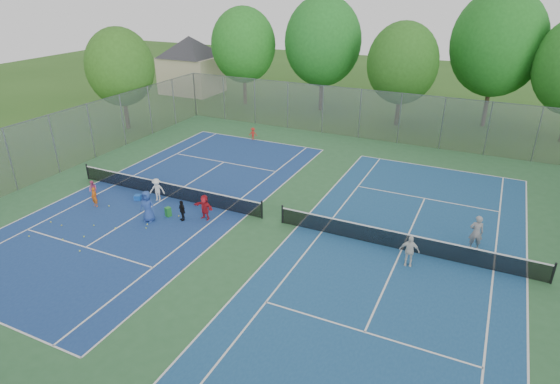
% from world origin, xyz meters
% --- Properties ---
extents(ground, '(120.00, 120.00, 0.00)m').
position_xyz_m(ground, '(0.00, 0.00, 0.00)').
color(ground, '#2C571B').
rests_on(ground, ground).
extents(court_pad, '(32.00, 32.00, 0.01)m').
position_xyz_m(court_pad, '(0.00, 0.00, 0.01)').
color(court_pad, '#2E6236').
rests_on(court_pad, ground).
extents(court_left, '(10.97, 23.77, 0.01)m').
position_xyz_m(court_left, '(-7.00, 0.00, 0.02)').
color(court_left, navy).
rests_on(court_left, court_pad).
extents(court_right, '(10.97, 23.77, 0.01)m').
position_xyz_m(court_right, '(7.00, 0.00, 0.02)').
color(court_right, navy).
rests_on(court_right, court_pad).
extents(net_left, '(12.87, 0.10, 0.91)m').
position_xyz_m(net_left, '(-7.00, 0.00, 0.46)').
color(net_left, black).
rests_on(net_left, ground).
extents(net_right, '(12.87, 0.10, 0.91)m').
position_xyz_m(net_right, '(7.00, 0.00, 0.46)').
color(net_right, black).
rests_on(net_right, ground).
extents(fence_north, '(32.00, 0.10, 4.00)m').
position_xyz_m(fence_north, '(0.00, 16.00, 2.00)').
color(fence_north, gray).
rests_on(fence_north, ground).
extents(fence_west, '(0.10, 32.00, 4.00)m').
position_xyz_m(fence_west, '(-16.00, 0.00, 2.00)').
color(fence_west, gray).
rests_on(fence_west, ground).
extents(house, '(11.03, 11.03, 7.30)m').
position_xyz_m(house, '(-22.00, 24.00, 4.21)').
color(house, '#B7A88C').
rests_on(house, ground).
extents(tree_nw, '(6.40, 6.40, 9.58)m').
position_xyz_m(tree_nw, '(-14.00, 22.00, 5.89)').
color(tree_nw, '#443326').
rests_on(tree_nw, ground).
extents(tree_nl, '(7.20, 7.20, 10.69)m').
position_xyz_m(tree_nl, '(-6.00, 23.00, 6.54)').
color(tree_nl, '#443326').
rests_on(tree_nl, ground).
extents(tree_nc, '(6.00, 6.00, 8.85)m').
position_xyz_m(tree_nc, '(2.00, 21.00, 5.39)').
color(tree_nc, '#443326').
rests_on(tree_nc, ground).
extents(tree_nr, '(7.60, 7.60, 11.42)m').
position_xyz_m(tree_nr, '(9.00, 24.00, 7.04)').
color(tree_nr, '#443326').
rests_on(tree_nr, ground).
extents(tree_side_w, '(5.60, 5.60, 8.47)m').
position_xyz_m(tree_side_w, '(-19.00, 10.00, 5.24)').
color(tree_side_w, '#443326').
rests_on(tree_side_w, ground).
extents(ball_crate, '(0.47, 0.47, 0.31)m').
position_xyz_m(ball_crate, '(-8.35, -1.07, 0.16)').
color(ball_crate, blue).
rests_on(ball_crate, ground).
extents(ball_hopper, '(0.35, 0.35, 0.54)m').
position_xyz_m(ball_hopper, '(-5.39, -2.00, 0.27)').
color(ball_hopper, '#258A31').
rests_on(ball_hopper, ground).
extents(student_a, '(0.47, 0.34, 1.18)m').
position_xyz_m(student_a, '(-9.94, -2.80, 0.59)').
color(student_a, '#CC5513').
rests_on(student_a, ground).
extents(student_b, '(0.54, 0.43, 1.08)m').
position_xyz_m(student_b, '(-10.92, -1.95, 0.54)').
color(student_b, '#DB5588').
rests_on(student_b, ground).
extents(student_c, '(1.01, 0.79, 1.38)m').
position_xyz_m(student_c, '(-7.23, -0.60, 0.69)').
color(student_c, silver).
rests_on(student_c, ground).
extents(student_d, '(0.75, 0.58, 1.18)m').
position_xyz_m(student_d, '(-4.42, -2.02, 0.59)').
color(student_d, black).
rests_on(student_d, ground).
extents(student_e, '(0.93, 0.67, 1.75)m').
position_xyz_m(student_e, '(-6.03, -2.86, 0.88)').
color(student_e, '#26438E').
rests_on(student_e, ground).
extents(student_f, '(1.37, 0.62, 1.43)m').
position_xyz_m(student_f, '(-3.39, -1.37, 0.71)').
color(student_f, red).
rests_on(student_f, ground).
extents(child_far_baseline, '(0.73, 0.52, 1.02)m').
position_xyz_m(child_far_baseline, '(-7.55, 11.82, 0.51)').
color(child_far_baseline, red).
rests_on(child_far_baseline, ground).
extents(instructor, '(0.73, 0.55, 1.80)m').
position_xyz_m(instructor, '(10.11, 1.63, 0.90)').
color(instructor, gray).
rests_on(instructor, ground).
extents(teen_court_b, '(0.93, 0.48, 1.52)m').
position_xyz_m(teen_court_b, '(7.51, -1.18, 0.76)').
color(teen_court_b, silver).
rests_on(teen_court_b, ground).
extents(tennis_ball_0, '(0.07, 0.07, 0.07)m').
position_xyz_m(tennis_ball_0, '(-9.82, -5.35, 0.03)').
color(tennis_ball_0, gold).
rests_on(tennis_ball_0, ground).
extents(tennis_ball_1, '(0.07, 0.07, 0.07)m').
position_xyz_m(tennis_ball_1, '(-6.95, -6.81, 0.03)').
color(tennis_ball_1, '#D8ED37').
rests_on(tennis_ball_1, ground).
extents(tennis_ball_2, '(0.07, 0.07, 0.07)m').
position_xyz_m(tennis_ball_2, '(-9.23, -2.51, 0.03)').
color(tennis_ball_2, '#C9E134').
rests_on(tennis_ball_2, ground).
extents(tennis_ball_3, '(0.07, 0.07, 0.07)m').
position_xyz_m(tennis_ball_3, '(-4.85, -1.81, 0.03)').
color(tennis_ball_3, yellow).
rests_on(tennis_ball_3, ground).
extents(tennis_ball_4, '(0.07, 0.07, 0.07)m').
position_xyz_m(tennis_ball_4, '(-8.59, -6.37, 0.03)').
color(tennis_ball_4, '#AEC42D').
rests_on(tennis_ball_4, ground).
extents(tennis_ball_5, '(0.07, 0.07, 0.07)m').
position_xyz_m(tennis_ball_5, '(-10.38, -6.88, 0.03)').
color(tennis_ball_5, '#CDE034').
rests_on(tennis_ball_5, ground).
extents(tennis_ball_6, '(0.07, 0.07, 0.07)m').
position_xyz_m(tennis_ball_6, '(-7.03, -4.35, 0.03)').
color(tennis_ball_6, '#E1F037').
rests_on(tennis_ball_6, ground).
extents(tennis_ball_7, '(0.07, 0.07, 0.07)m').
position_xyz_m(tennis_ball_7, '(-8.27, -4.62, 0.03)').
color(tennis_ball_7, '#C7E134').
rests_on(tennis_ball_7, ground).
extents(tennis_ball_8, '(0.07, 0.07, 0.07)m').
position_xyz_m(tennis_ball_8, '(-5.78, -3.30, 0.03)').
color(tennis_ball_8, '#CAD732').
rests_on(tennis_ball_8, ground).
extents(tennis_ball_9, '(0.07, 0.07, 0.07)m').
position_xyz_m(tennis_ball_9, '(-5.58, -3.65, 0.03)').
color(tennis_ball_9, '#A7C72E').
rests_on(tennis_ball_9, ground).
extents(tennis_ball_10, '(0.07, 0.07, 0.07)m').
position_xyz_m(tennis_ball_10, '(-10.64, -5.33, 0.03)').
color(tennis_ball_10, gold).
rests_on(tennis_ball_10, ground).
extents(tennis_ball_11, '(0.07, 0.07, 0.07)m').
position_xyz_m(tennis_ball_11, '(-7.83, -5.72, 0.03)').
color(tennis_ball_11, '#CCEB36').
rests_on(tennis_ball_11, ground).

